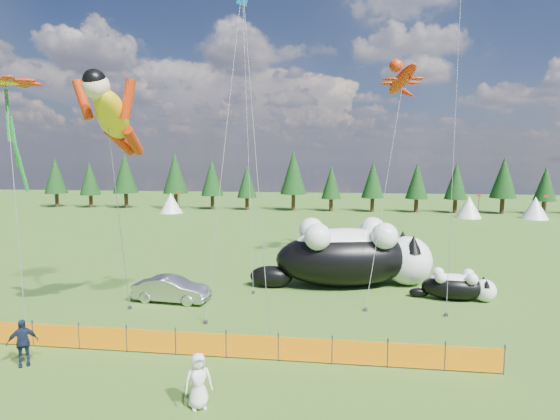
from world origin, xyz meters
name	(u,v)px	position (x,y,z in m)	size (l,w,h in m)	color
ground	(221,327)	(0.00, 0.00, 0.00)	(160.00, 160.00, 0.00)	#16390A
safety_fence	(201,344)	(0.00, -3.00, 0.50)	(22.06, 0.06, 1.10)	#262626
tree_line	(302,184)	(0.00, 45.00, 4.00)	(90.00, 4.00, 8.00)	black
festival_tents	(382,206)	(11.00, 40.00, 1.40)	(50.00, 3.20, 2.80)	white
cat_large	(353,255)	(6.08, 7.38, 1.88)	(10.89, 5.41, 3.96)	black
cat_small	(457,286)	(11.60, 5.40, 0.77)	(4.46, 1.86, 1.61)	black
car	(172,289)	(-3.54, 3.12, 0.66)	(1.40, 4.02, 1.32)	#A9A9AD
spectator_c	(22,343)	(-6.23, -4.56, 0.87)	(1.02, 0.52, 1.75)	#141E37
spectator_e	(198,381)	(1.01, -6.38, 0.86)	(0.84, 0.55, 1.72)	silver
superhero_kite	(113,116)	(-4.51, -0.52, 9.36)	(4.89, 5.12, 11.35)	yellow
gecko_kite	(402,80)	(9.35, 12.57, 12.87)	(4.94, 12.79, 16.20)	red
flower_kite	(6,85)	(-10.12, 0.33, 10.93)	(4.70, 5.15, 11.65)	red
diamond_kite_c	(245,13)	(1.23, -0.16, 13.48)	(1.85, 2.50, 14.93)	blue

